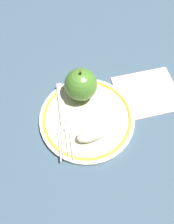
% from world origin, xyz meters
% --- Properties ---
extents(ground_plane, '(2.00, 2.00, 0.00)m').
position_xyz_m(ground_plane, '(0.00, 0.00, 0.00)').
color(ground_plane, '#41596C').
extents(plate, '(0.20, 0.20, 0.02)m').
position_xyz_m(plate, '(0.01, -0.02, 0.01)').
color(plate, '#EEE6BE').
rests_on(plate, ground_plane).
extents(apple_red_whole, '(0.07, 0.07, 0.08)m').
position_xyz_m(apple_red_whole, '(0.06, -0.05, 0.05)').
color(apple_red_whole, '#518A2D').
rests_on(apple_red_whole, plate).
extents(apple_slice_front, '(0.05, 0.08, 0.02)m').
position_xyz_m(apple_slice_front, '(-0.03, -0.00, 0.03)').
color(apple_slice_front, silver).
rests_on(apple_slice_front, plate).
extents(fork, '(0.16, 0.11, 0.00)m').
position_xyz_m(fork, '(0.05, 0.02, 0.02)').
color(fork, silver).
rests_on(fork, plate).
extents(napkin_folded, '(0.17, 0.18, 0.01)m').
position_xyz_m(napkin_folded, '(-0.03, -0.17, 0.00)').
color(napkin_folded, beige).
rests_on(napkin_folded, ground_plane).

